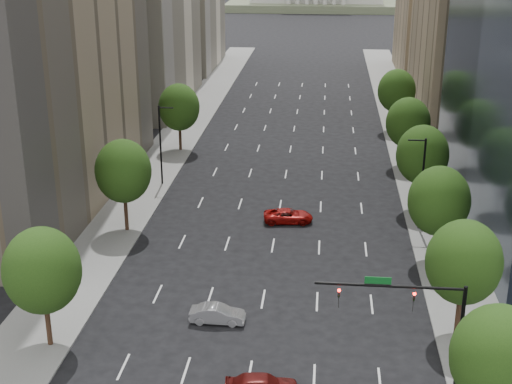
% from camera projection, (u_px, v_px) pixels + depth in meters
% --- Properties ---
extents(sidewalk_left, '(6.00, 200.00, 0.15)m').
position_uv_depth(sidewalk_left, '(133.00, 199.00, 76.04)').
color(sidewalk_left, slate).
rests_on(sidewalk_left, ground).
extents(sidewalk_right, '(6.00, 200.00, 0.15)m').
position_uv_depth(sidewalk_right, '(433.00, 210.00, 73.21)').
color(sidewalk_right, slate).
rests_on(sidewalk_right, ground).
extents(filler_left, '(14.00, 26.00, 18.00)m').
position_uv_depth(filler_left, '(181.00, 21.00, 144.72)').
color(filler_left, beige).
rests_on(filler_left, ground).
extents(parking_tan_right, '(14.00, 30.00, 30.00)m').
position_uv_depth(parking_tan_right, '(472.00, 15.00, 104.47)').
color(parking_tan_right, '#8C7759').
rests_on(parking_tan_right, ground).
extents(filler_right, '(14.00, 26.00, 16.00)m').
position_uv_depth(filler_right, '(437.00, 32.00, 137.70)').
color(filler_right, '#8C7759').
rests_on(filler_right, ground).
extents(tree_right_0, '(5.20, 5.20, 8.39)m').
position_uv_depth(tree_right_0, '(498.00, 358.00, 38.84)').
color(tree_right_0, '#382316').
rests_on(tree_right_0, ground).
extents(tree_right_1, '(5.20, 5.20, 8.75)m').
position_uv_depth(tree_right_1, '(464.00, 262.00, 48.98)').
color(tree_right_1, '#382316').
rests_on(tree_right_1, ground).
extents(tree_right_2, '(5.20, 5.20, 8.61)m').
position_uv_depth(tree_right_2, '(439.00, 201.00, 60.22)').
color(tree_right_2, '#382316').
rests_on(tree_right_2, ground).
extents(tree_right_3, '(5.20, 5.20, 8.89)m').
position_uv_depth(tree_right_3, '(422.00, 155.00, 71.32)').
color(tree_right_3, '#382316').
rests_on(tree_right_3, ground).
extents(tree_right_4, '(5.20, 5.20, 8.46)m').
position_uv_depth(tree_right_4, '(408.00, 123.00, 84.53)').
color(tree_right_4, '#382316').
rests_on(tree_right_4, ground).
extents(tree_right_5, '(5.20, 5.20, 8.75)m').
position_uv_depth(tree_right_5, '(397.00, 91.00, 99.36)').
color(tree_right_5, '#382316').
rests_on(tree_right_5, ground).
extents(tree_left_0, '(5.20, 5.20, 8.75)m').
position_uv_depth(tree_left_0, '(42.00, 271.00, 47.80)').
color(tree_left_0, '#382316').
rests_on(tree_left_0, ground).
extents(tree_left_1, '(5.20, 5.20, 8.97)m').
position_uv_depth(tree_left_1, '(123.00, 171.00, 66.39)').
color(tree_left_1, '#382316').
rests_on(tree_left_1, ground).
extents(tree_left_2, '(5.20, 5.20, 8.68)m').
position_uv_depth(tree_left_2, '(179.00, 107.00, 90.75)').
color(tree_left_2, '#382316').
rests_on(tree_left_2, ground).
extents(streetlight_rn, '(1.70, 0.20, 9.00)m').
position_uv_depth(streetlight_rn, '(422.00, 181.00, 67.07)').
color(streetlight_rn, black).
rests_on(streetlight_rn, ground).
extents(streetlight_ln, '(1.70, 0.20, 9.00)m').
position_uv_depth(streetlight_ln, '(161.00, 143.00, 78.86)').
color(streetlight_ln, black).
rests_on(streetlight_ln, ground).
extents(traffic_signal, '(9.12, 0.40, 7.38)m').
position_uv_depth(traffic_signal, '(421.00, 312.00, 43.89)').
color(traffic_signal, black).
rests_on(traffic_signal, ground).
extents(foothills, '(720.00, 413.00, 263.00)m').
position_uv_depth(foothills, '(366.00, 9.00, 587.92)').
color(foothills, olive).
rests_on(foothills, ground).
extents(car_silver, '(4.06, 1.44, 1.33)m').
position_uv_depth(car_silver, '(217.00, 314.00, 52.50)').
color(car_silver, '#9C9DA1').
rests_on(car_silver, ground).
extents(car_red_far, '(4.97, 2.70, 1.32)m').
position_uv_depth(car_red_far, '(288.00, 216.00, 70.21)').
color(car_red_far, '#980D0B').
rests_on(car_red_far, ground).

